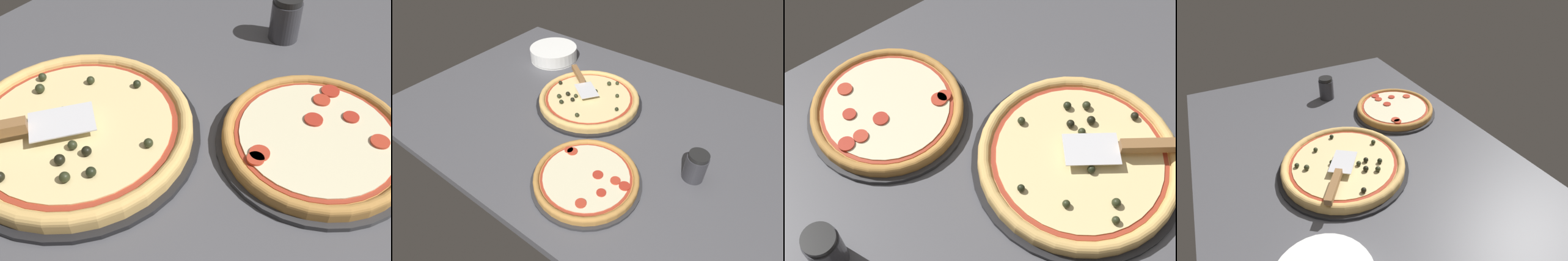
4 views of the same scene
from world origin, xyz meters
TOP-DOWN VIEW (x-y plane):
  - ground_plane at (0.00, 0.00)cm, footprint 152.27×101.98cm
  - pizza_pan_front at (5.93, -6.42)cm, footprint 42.58×42.58cm
  - pizza_front at (5.94, -6.41)cm, footprint 40.03×40.03cm
  - pizza_pan_back at (-17.27, 27.16)cm, footprint 33.96×33.96cm
  - pizza_back at (-17.28, 27.15)cm, footprint 31.92×31.92cm
  - serving_spatula at (14.99, -12.46)cm, footprint 21.68×17.63cm
  - parmesan_shaker at (-42.73, 6.32)cm, footprint 6.54×6.54cm

SIDE VIEW (x-z plane):
  - ground_plane at x=0.00cm, z-range -3.60..0.00cm
  - pizza_pan_front at x=5.93cm, z-range 0.00..1.00cm
  - pizza_pan_back at x=-17.27cm, z-range 0.00..1.00cm
  - pizza_back at x=-17.28cm, z-range 1.03..3.53cm
  - pizza_front at x=5.94cm, z-range 0.49..4.47cm
  - parmesan_shaker at x=-42.73cm, z-range -0.09..9.93cm
  - serving_spatula at x=14.99cm, z-range 4.76..6.76cm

